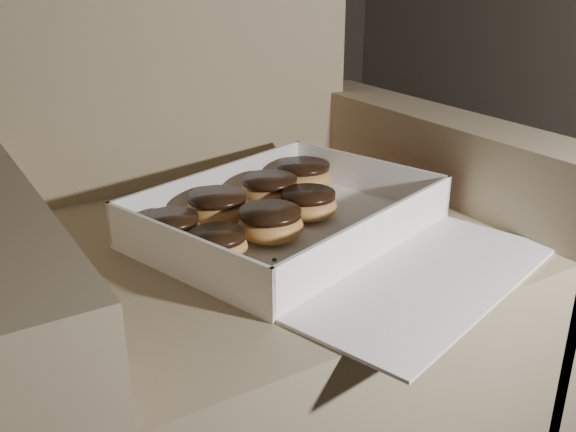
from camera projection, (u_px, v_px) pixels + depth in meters
The scene contains 13 objects.
armchair at pixel (245, 284), 1.12m from camera, with size 0.90×0.76×0.94m.
bakery_box at pixel (312, 231), 0.99m from camera, with size 0.57×0.62×0.07m.
donut_a at pixel (270, 224), 0.96m from camera, with size 0.10×0.10×0.05m.
donut_b at pixel (218, 208), 1.02m from camera, with size 0.10×0.10×0.05m.
donut_c at pixel (171, 229), 0.95m from camera, with size 0.09×0.09×0.04m.
donut_d at pixel (309, 204), 1.04m from camera, with size 0.09×0.09×0.05m.
donut_e at pixel (270, 190), 1.10m from camera, with size 0.10×0.10×0.05m.
donut_f at pixel (304, 176), 1.17m from camera, with size 0.10×0.10×0.05m.
donut_g at pixel (218, 245), 0.90m from camera, with size 0.08×0.08×0.04m.
crumb_a at pixel (315, 248), 0.94m from camera, with size 0.01×0.01×0.00m, color black.
crumb_b at pixel (331, 244), 0.95m from camera, with size 0.01×0.01×0.00m, color black.
crumb_c at pixel (287, 273), 0.87m from camera, with size 0.01×0.01×0.00m, color black.
crumb_d at pixel (274, 260), 0.90m from camera, with size 0.01×0.01×0.00m, color black.
Camera 1 is at (0.02, -0.24, 0.83)m, focal length 40.00 mm.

